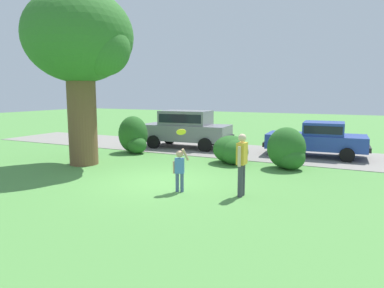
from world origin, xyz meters
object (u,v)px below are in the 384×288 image
(oak_tree_large, at_px, (82,44))
(parked_sedan, at_px, (318,138))
(child_thrower, at_px, (180,168))
(adult_onlooker, at_px, (242,161))
(parked_suv, at_px, (186,127))
(frisbee, at_px, (181,132))

(oak_tree_large, height_order, parked_sedan, oak_tree_large)
(parked_sedan, bearing_deg, child_thrower, -110.34)
(child_thrower, height_order, adult_onlooker, adult_onlooker)
(parked_sedan, distance_m, adult_onlooker, 7.43)
(parked_sedan, distance_m, parked_suv, 6.49)
(oak_tree_large, xyz_separation_m, frisbee, (5.20, -1.73, -2.98))
(oak_tree_large, relative_size, parked_sedan, 1.50)
(frisbee, relative_size, adult_onlooker, 0.19)
(child_thrower, distance_m, adult_onlooker, 1.79)
(child_thrower, relative_size, frisbee, 3.96)
(parked_suv, xyz_separation_m, frisbee, (3.56, -7.27, 0.64))
(child_thrower, bearing_deg, frisbee, 104.86)
(oak_tree_large, relative_size, adult_onlooker, 3.87)
(frisbee, bearing_deg, parked_sedan, 68.74)
(parked_sedan, height_order, child_thrower, parked_sedan)
(parked_sedan, bearing_deg, frisbee, -111.26)
(parked_suv, bearing_deg, adult_onlooker, -53.06)
(child_thrower, height_order, frisbee, frisbee)
(adult_onlooker, bearing_deg, oak_tree_large, 167.33)
(parked_suv, distance_m, child_thrower, 8.33)
(oak_tree_large, distance_m, frisbee, 6.23)
(frisbee, bearing_deg, child_thrower, -75.14)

